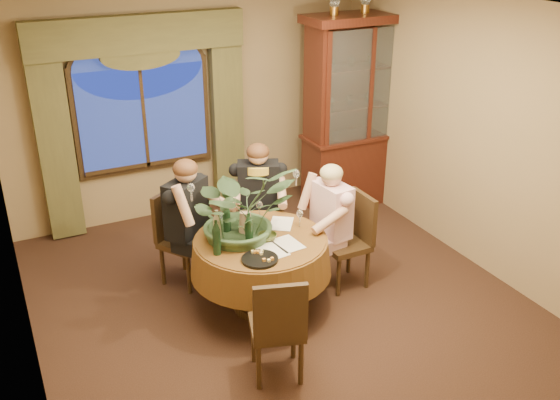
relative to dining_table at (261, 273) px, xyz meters
name	(u,v)px	position (x,y,z in m)	size (l,w,h in m)	color
floor	(281,303)	(0.20, -0.03, -0.38)	(5.00, 5.00, 0.00)	black
wall_back	(190,102)	(0.20, 2.47, 1.02)	(4.50, 4.50, 0.00)	#907955
wall_right	(476,135)	(2.45, -0.03, 1.02)	(5.00, 5.00, 0.00)	#907955
ceiling	(281,7)	(0.20, -0.03, 2.42)	(5.00, 5.00, 0.00)	white
window	(144,118)	(-0.40, 2.40, 0.92)	(1.62, 0.10, 1.32)	navy
arched_transom	(138,51)	(-0.40, 2.40, 1.71)	(1.60, 0.06, 0.44)	navy
drapery_left	(55,142)	(-1.43, 2.35, 0.80)	(0.38, 0.14, 2.32)	#4D4C2A
drapery_right	(227,117)	(0.63, 2.35, 0.80)	(0.38, 0.14, 2.32)	#4D4C2A
swag_valance	(138,34)	(-0.40, 2.32, 1.90)	(2.45, 0.16, 0.42)	#4D4C2A
dining_table	(261,273)	(0.00, 0.00, 0.00)	(1.33, 1.33, 0.75)	maroon
china_cabinet	(359,112)	(2.16, 1.72, 0.83)	(1.49, 0.59, 2.42)	#35130C
oil_lamp_left	(335,0)	(1.74, 1.72, 2.21)	(0.11, 0.11, 0.34)	#A5722D
chair_right	(345,242)	(0.93, 0.01, 0.10)	(0.42, 0.42, 0.96)	black
chair_back_right	(264,220)	(0.41, 0.82, 0.10)	(0.42, 0.42, 0.96)	black
chair_back	(185,240)	(-0.50, 0.77, 0.10)	(0.42, 0.42, 0.96)	black
chair_front_left	(277,324)	(-0.29, -0.93, 0.10)	(0.42, 0.42, 0.96)	black
person_pink	(331,225)	(0.82, 0.10, 0.28)	(0.47, 0.43, 1.31)	beige
person_back	(187,225)	(-0.49, 0.66, 0.32)	(0.50, 0.46, 1.39)	black
person_scarf	(259,203)	(0.36, 0.84, 0.31)	(0.49, 0.45, 1.37)	black
stoneware_vase	(245,224)	(-0.10, 0.11, 0.50)	(0.13, 0.13, 0.25)	tan
centerpiece_plant	(240,174)	(-0.13, 0.13, 1.00)	(0.97, 1.08, 0.84)	#395836
olive_bowl	(267,237)	(0.05, -0.04, 0.40)	(0.17, 0.17, 0.05)	#53602D
cheese_platter	(260,259)	(-0.17, -0.36, 0.39)	(0.32, 0.32, 0.02)	black
wine_bottle_0	(216,237)	(-0.46, -0.10, 0.54)	(0.07, 0.07, 0.33)	black
wine_bottle_1	(217,227)	(-0.39, 0.09, 0.54)	(0.07, 0.07, 0.33)	tan
wine_bottle_2	(249,230)	(-0.15, -0.09, 0.54)	(0.07, 0.07, 0.33)	black
wine_bottle_3	(227,219)	(-0.25, 0.20, 0.54)	(0.07, 0.07, 0.33)	black
tasting_paper_0	(288,244)	(0.17, -0.21, 0.38)	(0.21, 0.30, 0.00)	white
tasting_paper_1	(281,224)	(0.30, 0.18, 0.38)	(0.21, 0.30, 0.00)	white
tasting_paper_2	(272,251)	(-0.01, -0.27, 0.38)	(0.21, 0.30, 0.00)	white
wine_glass_person_pink	(300,218)	(0.44, 0.05, 0.46)	(0.07, 0.07, 0.18)	silver
wine_glass_person_back	(220,220)	(-0.26, 0.35, 0.46)	(0.07, 0.07, 0.18)	silver
wine_glass_person_scarf	(259,209)	(0.17, 0.40, 0.46)	(0.07, 0.07, 0.18)	silver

